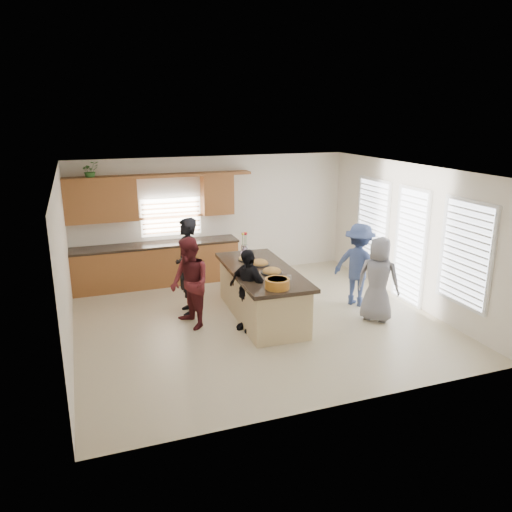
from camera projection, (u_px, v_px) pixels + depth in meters
name	position (u px, v px, depth m)	size (l,w,h in m)	color
floor	(257.00, 321.00, 9.33)	(6.50, 6.50, 0.00)	#BCAD8C
room_shell	(257.00, 221.00, 8.80)	(6.52, 6.02, 2.81)	silver
back_cabinetry	(153.00, 245.00, 11.07)	(4.08, 0.66, 2.46)	#96582B
right_wall_glazing	(412.00, 239.00, 9.88)	(0.06, 4.00, 2.25)	white
island	(262.00, 294.00, 9.40)	(1.25, 2.74, 0.95)	#CDB47F
platter_front	(272.00, 272.00, 9.02)	(0.39, 0.39, 0.16)	black
platter_mid	(259.00, 263.00, 9.52)	(0.39, 0.39, 0.16)	black
platter_back	(246.00, 259.00, 9.81)	(0.33, 0.33, 0.13)	black
salad_bowl	(277.00, 283.00, 8.23)	(0.41, 0.41, 0.16)	#B86F21
clear_cup	(289.00, 278.00, 8.60)	(0.08, 0.08, 0.10)	white
plate_stack	(246.00, 253.00, 10.20)	(0.23, 0.23, 0.05)	#A07DB7
flower_vase	(245.00, 242.00, 10.32)	(0.14, 0.14, 0.43)	silver
potted_plant	(90.00, 171.00, 10.30)	(0.34, 0.30, 0.38)	#3D7B31
woman_left_back	(187.00, 266.00, 9.46)	(0.68, 0.45, 1.88)	black
woman_left_mid	(190.00, 283.00, 8.86)	(0.80, 0.63, 1.66)	#591A1E
woman_left_front	(248.00, 290.00, 8.77)	(0.88, 0.36, 1.49)	black
woman_right_back	(359.00, 265.00, 9.92)	(1.08, 0.62, 1.67)	navy
woman_right_front	(378.00, 279.00, 9.16)	(0.78, 0.51, 1.60)	slate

